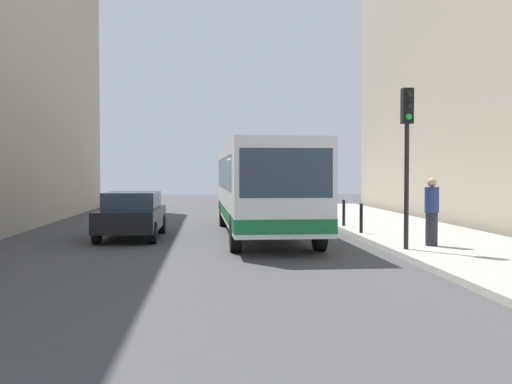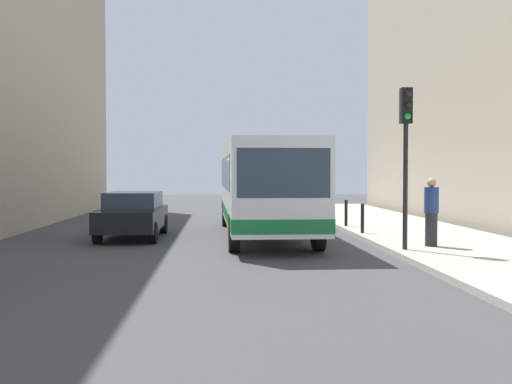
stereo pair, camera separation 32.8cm
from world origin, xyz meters
The scene contains 8 objects.
ground_plane centered at (0.00, 0.00, 0.00)m, with size 80.00×80.00×0.00m, color #424244.
sidewalk centered at (5.40, 0.00, 0.07)m, with size 4.40×40.00×0.15m, color #ADA89E.
bus centered at (0.28, 2.67, 1.73)m, with size 2.71×11.06×3.00m.
car_beside_bus centered at (-3.94, 2.31, 0.78)m, with size 1.91×4.42×1.48m.
traffic_light centered at (3.55, -2.26, 3.01)m, with size 0.28×0.33×4.10m.
bollard_near centered at (3.45, 1.97, 0.62)m, with size 0.11×0.11×0.95m, color black.
bollard_mid centered at (3.45, 4.53, 0.62)m, with size 0.11×0.11×0.95m, color black.
pedestrian_near_signal centered at (4.46, -1.60, 1.06)m, with size 0.38×0.38×1.82m.
Camera 1 is at (-1.49, -17.50, 2.13)m, focal length 42.95 mm.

